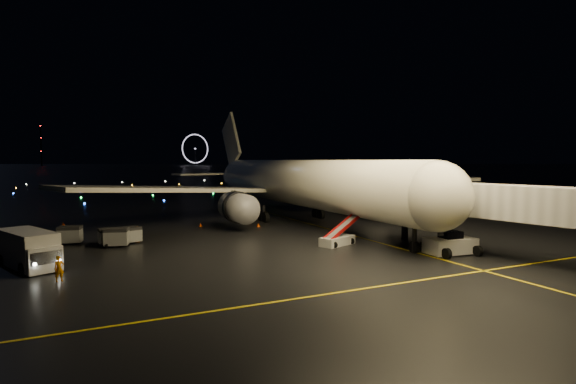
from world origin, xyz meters
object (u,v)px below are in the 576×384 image
at_px(belt_loader, 337,231).
at_px(baggage_cart_3, 70,235).
at_px(baggage_cart_1, 130,235).
at_px(baggage_cart_0, 117,237).
at_px(pushback_tug, 450,243).
at_px(crew_a, 59,269).
at_px(baggage_cart_2, 109,237).
at_px(airliner, 287,158).
at_px(service_truck, 27,249).
at_px(crew_c, 138,234).

relative_size(belt_loader, baggage_cart_3, 2.72).
bearing_deg(baggage_cart_1, baggage_cart_0, -155.19).
distance_m(pushback_tug, baggage_cart_1, 31.92).
height_order(crew_a, baggage_cart_2, crew_a).
height_order(airliner, baggage_cart_2, airliner).
height_order(airliner, baggage_cart_1, airliner).
distance_m(pushback_tug, service_truck, 36.43).
bearing_deg(service_truck, crew_c, 15.34).
xyz_separation_m(airliner, baggage_cart_2, (-25.42, -11.16, -8.17)).
relative_size(pushback_tug, crew_a, 2.45).
bearing_deg(crew_a, crew_c, 43.95).
bearing_deg(crew_a, pushback_tug, -27.64).
height_order(airliner, belt_loader, airliner).
bearing_deg(baggage_cart_2, airliner, 14.95).
distance_m(airliner, crew_a, 39.32).
bearing_deg(pushback_tug, crew_c, 148.89).
distance_m(belt_loader, baggage_cart_3, 27.60).
xyz_separation_m(baggage_cart_0, baggage_cart_3, (-4.21, 3.65, -0.02)).
xyz_separation_m(crew_a, baggage_cart_0, (4.83, 11.94, 0.02)).
xyz_separation_m(baggage_cart_2, baggage_cart_3, (-3.65, 2.28, 0.08)).
bearing_deg(crew_c, baggage_cart_0, -104.64).
relative_size(crew_c, baggage_cart_2, 0.87).
height_order(baggage_cart_0, baggage_cart_3, baggage_cart_0).
distance_m(crew_a, baggage_cart_2, 13.99).
bearing_deg(baggage_cart_2, service_truck, -140.49).
xyz_separation_m(crew_c, baggage_cart_0, (-2.22, -1.69, 0.07)).
xyz_separation_m(baggage_cart_0, baggage_cart_1, (1.45, 1.40, -0.09)).
relative_size(baggage_cart_0, baggage_cart_1, 1.10).
xyz_separation_m(belt_loader, baggage_cart_0, (-20.43, 8.76, -0.50)).
distance_m(crew_c, baggage_cart_0, 2.79).
bearing_deg(baggage_cart_3, baggage_cart_1, -8.32).
bearing_deg(belt_loader, pushback_tug, -70.84).
relative_size(crew_c, baggage_cart_1, 0.87).
distance_m(crew_a, baggage_cart_1, 14.75).
bearing_deg(crew_c, baggage_cart_3, -158.88).
xyz_separation_m(belt_loader, baggage_cart_3, (-24.65, 12.41, -0.52)).
xyz_separation_m(pushback_tug, crew_a, (-32.34, 5.08, -0.16)).
bearing_deg(service_truck, baggage_cart_3, 48.65).
bearing_deg(airliner, baggage_cart_1, -154.82).
bearing_deg(airliner, baggage_cart_3, -163.28).
relative_size(belt_loader, service_truck, 0.72).
bearing_deg(airliner, baggage_cart_2, -156.57).
bearing_deg(crew_c, baggage_cart_2, -135.55).
distance_m(pushback_tug, crew_a, 32.74).
bearing_deg(baggage_cart_2, pushback_tug, -42.00).
distance_m(pushback_tug, baggage_cart_2, 33.58).
xyz_separation_m(service_truck, baggage_cart_3, (3.03, 9.75, -0.59)).
bearing_deg(belt_loader, baggage_cart_0, 135.38).
height_order(airliner, baggage_cart_0, airliner).
relative_size(belt_loader, crew_a, 3.23).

